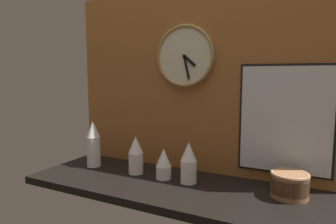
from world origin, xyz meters
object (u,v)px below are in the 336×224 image
Objects in this scene: cup_stack_center_right at (189,163)px; wall_clock at (185,56)px; cup_stack_center_left at (136,155)px; cup_stack_center at (164,163)px; menu_board at (285,120)px; bowl_stack_far_right at (290,184)px; cup_stack_far_left at (93,144)px.

wall_clock is at bearing 120.29° from cup_stack_center_right.
cup_stack_center is (18.31, -0.59, -2.46)cm from cup_stack_center_left.
cup_stack_center is at bearing -100.99° from wall_clock.
menu_board reaches higher than cup_stack_center_left.
menu_board is (55.10, 0.88, -33.18)cm from wall_clock.
bowl_stack_far_right is (81.81, 3.60, -4.59)cm from cup_stack_center_left.
wall_clock reaches higher than cup_stack_far_left.
menu_board is at bearing 18.66° from cup_stack_center.
cup_stack_center_right is 1.24× the size of bowl_stack_far_right.
cup_stack_center_left is at bearing -177.48° from bowl_stack_far_right.
cup_stack_center_right is at bearing 0.12° from cup_stack_far_left.
cup_stack_center is 63.68cm from bowl_stack_far_right.
bowl_stack_far_right is at bearing 2.52° from cup_stack_center_left.
wall_clock is at bearing 166.13° from bowl_stack_far_right.
cup_stack_center is at bearing -178.93° from cup_stack_center_right.
cup_stack_center_left is at bearing 178.15° from cup_stack_center.
cup_stack_far_left reaches higher than cup_stack_center_left.
cup_stack_center is at bearing -176.22° from bowl_stack_far_right.
cup_stack_center_left is 82.68cm from menu_board.
cup_stack_center_right is 53.46cm from menu_board.
cup_stack_far_left is at bearing -169.64° from menu_board.
menu_board is at bearing 0.92° from wall_clock.
cup_stack_far_left is 49.31cm from cup_stack_center.
wall_clock reaches higher than cup_stack_center.
cup_stack_center_left is at bearing -140.12° from wall_clock.
cup_stack_center_left is 18.48cm from cup_stack_center.
cup_stack_far_left is 0.79× the size of wall_clock.
cup_stack_center_right is at bearing -59.71° from wall_clock.
cup_stack_center is at bearing -1.85° from cup_stack_center_left.
cup_stack_center_right is 49.27cm from bowl_stack_far_right.
cup_stack_center is at bearing -161.34° from menu_board.
cup_stack_center_right and cup_stack_center_left have the same top height.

